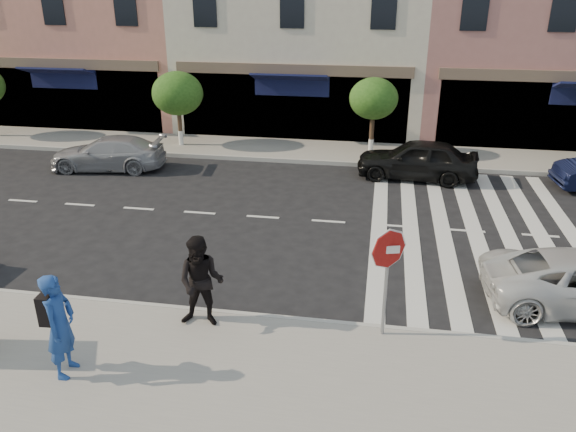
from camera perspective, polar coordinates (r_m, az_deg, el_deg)
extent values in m
plane|color=black|center=(13.57, -6.11, -6.65)|extent=(120.00, 120.00, 0.00)
cube|color=gray|center=(10.60, -11.69, -16.15)|extent=(60.00, 4.50, 0.15)
cube|color=gray|center=(23.52, 1.01, 6.67)|extent=(60.00, 3.00, 0.15)
cube|color=beige|center=(28.61, 1.98, 20.61)|extent=(11.00, 9.00, 11.00)
cylinder|color=#473323|center=(24.34, -10.91, 8.95)|extent=(0.18, 0.18, 1.60)
cylinder|color=silver|center=(24.46, -10.83, 7.82)|extent=(0.20, 0.20, 0.60)
ellipsoid|color=#224D16|center=(24.05, -11.16, 12.13)|extent=(2.10, 2.10, 1.79)
cylinder|color=#473323|center=(22.84, 8.49, 8.34)|extent=(0.18, 0.18, 1.71)
cylinder|color=silver|center=(22.98, 8.41, 7.01)|extent=(0.20, 0.20, 0.60)
ellipsoid|color=#224D16|center=(22.54, 8.69, 11.72)|extent=(1.90, 1.90, 1.62)
cylinder|color=gray|center=(11.04, 9.88, -7.23)|extent=(0.08, 0.08, 2.08)
cylinder|color=white|center=(10.63, 10.19, -3.29)|extent=(0.79, 0.23, 0.81)
cylinder|color=#9E1411|center=(10.61, 10.19, -3.34)|extent=(0.74, 0.23, 0.76)
cube|color=white|center=(10.59, 10.19, -3.41)|extent=(0.42, 0.13, 0.15)
imported|color=navy|center=(10.67, -22.15, -10.26)|extent=(0.52, 0.75, 1.97)
imported|color=black|center=(11.35, -8.81, -6.65)|extent=(0.98, 0.78, 1.94)
imported|color=#9A9A9F|center=(22.29, -17.84, 6.09)|extent=(4.44, 2.23, 1.24)
imported|color=black|center=(20.67, 12.98, 5.64)|extent=(4.35, 2.04, 1.44)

